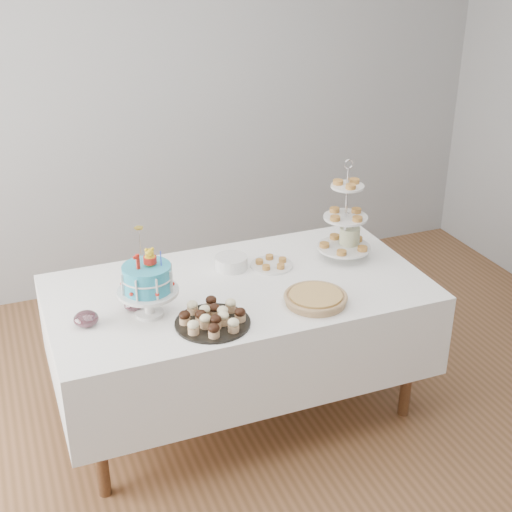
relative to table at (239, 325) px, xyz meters
name	(u,v)px	position (x,y,z in m)	size (l,w,h in m)	color
floor	(260,442)	(0.00, -0.30, -0.54)	(5.00, 5.00, 0.00)	brown
walls	(261,200)	(0.00, -0.30, 0.81)	(5.04, 4.04, 2.70)	#9EA0A3
table	(239,325)	(0.00, 0.00, 0.00)	(1.92, 1.02, 0.77)	white
birthday_cake	(148,292)	(-0.49, -0.11, 0.35)	(0.29, 0.29, 0.44)	silver
cupcake_tray	(212,317)	(-0.24, -0.30, 0.27)	(0.35, 0.35, 0.08)	black
pie	(316,298)	(0.29, -0.30, 0.26)	(0.31, 0.31, 0.05)	tan
tiered_stand	(346,218)	(0.66, 0.10, 0.46)	(0.29, 0.29, 0.57)	silver
plate_stack	(231,262)	(0.04, 0.21, 0.26)	(0.17, 0.17, 0.07)	silver
pastry_plate	(272,264)	(0.24, 0.15, 0.24)	(0.23, 0.23, 0.03)	silver
jam_bowl_a	(86,319)	(-0.78, -0.10, 0.26)	(0.12, 0.12, 0.07)	silver
jam_bowl_b	(134,305)	(-0.55, -0.04, 0.25)	(0.10, 0.10, 0.06)	silver
utensil_pitcher	(349,240)	(0.70, 0.12, 0.32)	(0.12, 0.11, 0.25)	beige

